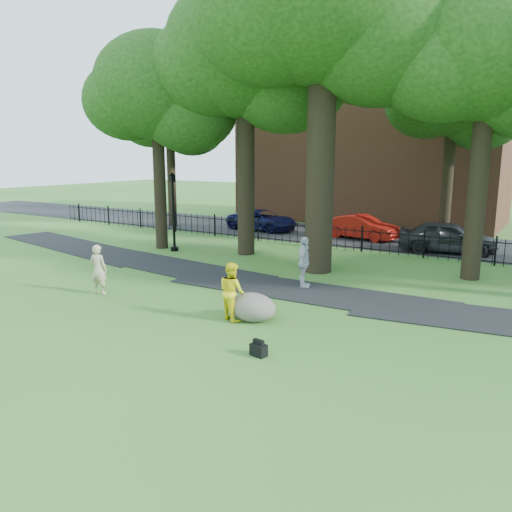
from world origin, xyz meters
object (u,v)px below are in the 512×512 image
Objects in this scene: lamppost at (173,213)px; red_sedan at (361,227)px; big_tree at (329,5)px; woman at (98,269)px; man at (232,291)px; boulder at (252,305)px.

red_sedan is (6.61, 8.27, -1.20)m from lamppost.
big_tree reaches higher than woman.
lamppost is (-3.00, 7.29, 1.03)m from woman.
man is 1.18× the size of boulder.
red_sedan is (-1.82, 15.37, -0.16)m from man.
woman is 0.41× the size of red_sedan.
man reaches higher than boulder.
big_tree is 11.62m from man.
man is at bearing 167.15° from woman.
woman is (-5.05, -7.15, -9.28)m from big_tree.
woman is 1.19× the size of boulder.
man is at bearing -165.20° from red_sedan.
lamppost is (-8.92, 6.79, 1.47)m from boulder.
lamppost is 0.93× the size of red_sedan.
big_tree is at bearing 97.42° from boulder.
man is at bearing -147.82° from boulder.
boulder is 11.31m from lamppost.
woman reaches higher than red_sedan.
lamppost is at bearing -82.43° from woman.
boulder is (5.92, 0.50, -0.44)m from woman.
red_sedan is at bearing 70.74° from lamppost.
boulder is at bearing -163.20° from red_sedan.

